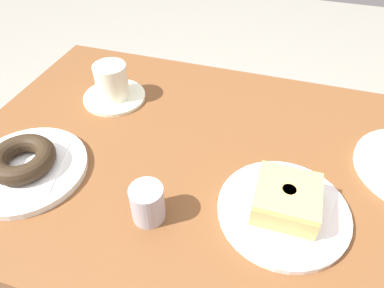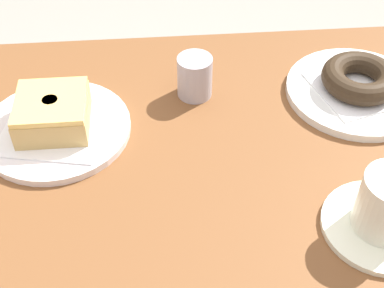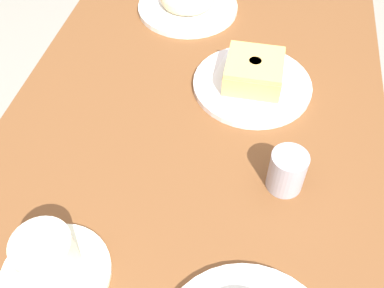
{
  "view_description": "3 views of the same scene",
  "coord_description": "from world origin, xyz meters",
  "px_view_note": "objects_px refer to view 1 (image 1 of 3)",
  "views": [
    {
      "loc": [
        -0.02,
        0.46,
        1.21
      ],
      "look_at": [
        0.12,
        0.0,
        0.76
      ],
      "focal_mm": 32.07,
      "sensor_mm": 36.0,
      "label": 1
    },
    {
      "loc": [
        0.09,
        -0.51,
        1.28
      ],
      "look_at": [
        0.13,
        0.0,
        0.78
      ],
      "focal_mm": 50.2,
      "sensor_mm": 36.0,
      "label": 2
    },
    {
      "loc": [
        0.56,
        0.1,
        1.29
      ],
      "look_at": [
        0.12,
        0.01,
        0.76
      ],
      "focal_mm": 41.15,
      "sensor_mm": 36.0,
      "label": 3
    }
  ],
  "objects_px": {
    "plate_chocolate_ring": "(27,169)",
    "coffee_cup": "(112,85)",
    "plate_glazed_square": "(283,211)",
    "donut_glazed_square": "(287,199)",
    "sugar_jar": "(148,203)",
    "donut_chocolate_ring": "(22,159)"
  },
  "relations": [
    {
      "from": "plate_glazed_square",
      "to": "donut_glazed_square",
      "type": "height_order",
      "value": "donut_glazed_square"
    },
    {
      "from": "plate_chocolate_ring",
      "to": "donut_chocolate_ring",
      "type": "distance_m",
      "value": 0.03
    },
    {
      "from": "plate_chocolate_ring",
      "to": "coffee_cup",
      "type": "bearing_deg",
      "value": -100.96
    },
    {
      "from": "plate_glazed_square",
      "to": "sugar_jar",
      "type": "bearing_deg",
      "value": 18.83
    },
    {
      "from": "donut_chocolate_ring",
      "to": "plate_glazed_square",
      "type": "relative_size",
      "value": 0.55
    },
    {
      "from": "plate_glazed_square",
      "to": "donut_glazed_square",
      "type": "xyz_separation_m",
      "value": [
        0.0,
        -0.0,
        0.03
      ]
    },
    {
      "from": "donut_glazed_square",
      "to": "sugar_jar",
      "type": "distance_m",
      "value": 0.22
    },
    {
      "from": "plate_chocolate_ring",
      "to": "coffee_cup",
      "type": "xyz_separation_m",
      "value": [
        -0.05,
        -0.26,
        0.03
      ]
    },
    {
      "from": "plate_chocolate_ring",
      "to": "donut_chocolate_ring",
      "type": "bearing_deg",
      "value": 0.0
    },
    {
      "from": "plate_chocolate_ring",
      "to": "donut_chocolate_ring",
      "type": "xyz_separation_m",
      "value": [
        0.0,
        0.0,
        0.03
      ]
    },
    {
      "from": "donut_glazed_square",
      "to": "donut_chocolate_ring",
      "type": "bearing_deg",
      "value": 5.8
    },
    {
      "from": "donut_glazed_square",
      "to": "sugar_jar",
      "type": "relative_size",
      "value": 1.5
    },
    {
      "from": "donut_chocolate_ring",
      "to": "coffee_cup",
      "type": "height_order",
      "value": "coffee_cup"
    },
    {
      "from": "plate_chocolate_ring",
      "to": "coffee_cup",
      "type": "distance_m",
      "value": 0.27
    },
    {
      "from": "sugar_jar",
      "to": "plate_glazed_square",
      "type": "bearing_deg",
      "value": -161.17
    },
    {
      "from": "plate_glazed_square",
      "to": "sugar_jar",
      "type": "height_order",
      "value": "sugar_jar"
    },
    {
      "from": "donut_glazed_square",
      "to": "plate_chocolate_ring",
      "type": "bearing_deg",
      "value": 5.8
    },
    {
      "from": "donut_chocolate_ring",
      "to": "plate_glazed_square",
      "type": "bearing_deg",
      "value": -174.2
    },
    {
      "from": "donut_chocolate_ring",
      "to": "plate_glazed_square",
      "type": "xyz_separation_m",
      "value": [
        -0.47,
        -0.05,
        -0.03
      ]
    },
    {
      "from": "donut_chocolate_ring",
      "to": "sugar_jar",
      "type": "relative_size",
      "value": 1.76
    },
    {
      "from": "donut_glazed_square",
      "to": "coffee_cup",
      "type": "distance_m",
      "value": 0.47
    },
    {
      "from": "donut_chocolate_ring",
      "to": "donut_glazed_square",
      "type": "bearing_deg",
      "value": -174.2
    }
  ]
}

